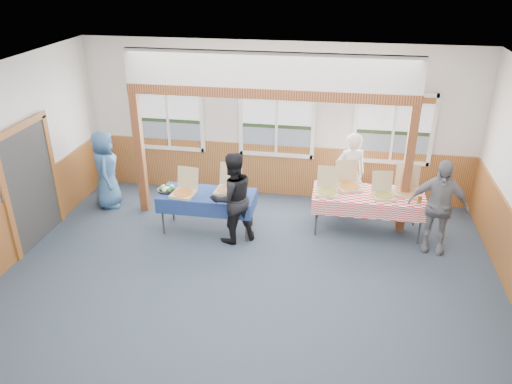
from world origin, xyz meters
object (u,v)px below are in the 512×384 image
at_px(woman_white, 350,175).
at_px(man_blue, 106,169).
at_px(table_left, 207,196).
at_px(person_grey, 438,206).
at_px(woman_black, 232,198).
at_px(table_right, 369,196).

relative_size(woman_white, man_blue, 1.06).
bearing_deg(table_left, person_grey, -18.61).
bearing_deg(person_grey, woman_white, 153.32).
relative_size(table_left, woman_black, 1.12).
bearing_deg(table_right, woman_white, 125.21).
bearing_deg(woman_black, table_left, -61.15).
height_order(woman_black, man_blue, woman_black).
height_order(man_blue, person_grey, person_grey).
distance_m(woman_white, person_grey, 1.82).
bearing_deg(person_grey, man_blue, -176.04).
relative_size(table_right, woman_black, 1.24).
distance_m(table_left, woman_white, 2.78).
bearing_deg(woman_black, person_grey, 149.93).
bearing_deg(woman_white, man_blue, -14.81).
xyz_separation_m(woman_white, woman_black, (-2.02, -1.36, -0.01)).
relative_size(table_left, person_grey, 1.12).
bearing_deg(person_grey, table_left, -170.16).
xyz_separation_m(table_right, woman_white, (-0.34, 0.60, 0.14)).
distance_m(woman_white, man_blue, 4.83).
relative_size(table_left, woman_white, 1.11).
height_order(table_right, woman_white, woman_white).
bearing_deg(man_blue, table_right, -111.81).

